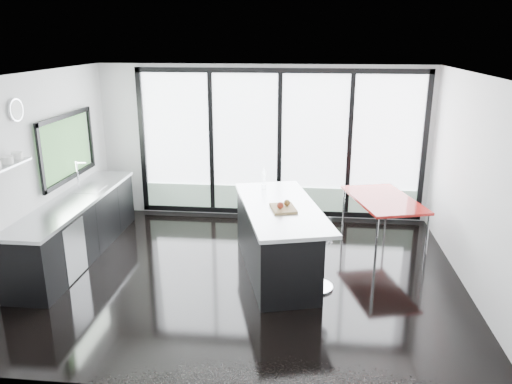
# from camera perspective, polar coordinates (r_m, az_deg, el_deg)

# --- Properties ---
(floor) EXTENTS (6.00, 5.00, 0.00)m
(floor) POSITION_cam_1_polar(r_m,az_deg,el_deg) (7.24, -1.05, -9.41)
(floor) COLOR black
(floor) RESTS_ON ground
(ceiling) EXTENTS (6.00, 5.00, 0.00)m
(ceiling) POSITION_cam_1_polar(r_m,az_deg,el_deg) (6.48, -1.19, 13.29)
(ceiling) COLOR white
(ceiling) RESTS_ON wall_back
(wall_back) EXTENTS (6.00, 0.09, 2.80)m
(wall_back) POSITION_cam_1_polar(r_m,az_deg,el_deg) (9.11, 2.52, 4.75)
(wall_back) COLOR silver
(wall_back) RESTS_ON ground
(wall_front) EXTENTS (6.00, 0.00, 2.80)m
(wall_front) POSITION_cam_1_polar(r_m,az_deg,el_deg) (4.41, -5.18, -7.72)
(wall_front) COLOR silver
(wall_front) RESTS_ON ground
(wall_left) EXTENTS (0.26, 5.00, 2.80)m
(wall_left) POSITION_cam_1_polar(r_m,az_deg,el_deg) (7.86, -22.94, 3.51)
(wall_left) COLOR silver
(wall_left) RESTS_ON ground
(wall_right) EXTENTS (0.00, 5.00, 2.80)m
(wall_right) POSITION_cam_1_polar(r_m,az_deg,el_deg) (7.02, 23.96, 0.47)
(wall_right) COLOR silver
(wall_right) RESTS_ON ground
(counter_cabinets) EXTENTS (0.69, 3.24, 1.36)m
(counter_cabinets) POSITION_cam_1_polar(r_m,az_deg,el_deg) (8.14, -19.76, -3.78)
(counter_cabinets) COLOR black
(counter_cabinets) RESTS_ON floor
(island) EXTENTS (1.59, 2.58, 1.27)m
(island) POSITION_cam_1_polar(r_m,az_deg,el_deg) (7.20, 2.19, -5.21)
(island) COLOR black
(island) RESTS_ON floor
(bar_stool_near) EXTENTS (0.47, 0.47, 0.74)m
(bar_stool_near) POSITION_cam_1_polar(r_m,az_deg,el_deg) (6.77, 6.93, -8.03)
(bar_stool_near) COLOR silver
(bar_stool_near) RESTS_ON floor
(bar_stool_far) EXTENTS (0.52, 0.52, 0.68)m
(bar_stool_far) POSITION_cam_1_polar(r_m,az_deg,el_deg) (7.63, 5.66, -5.23)
(bar_stool_far) COLOR silver
(bar_stool_far) RESTS_ON floor
(red_table) EXTENTS (1.27, 1.73, 0.83)m
(red_table) POSITION_cam_1_polar(r_m,az_deg,el_deg) (8.22, 14.19, -3.45)
(red_table) COLOR maroon
(red_table) RESTS_ON floor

